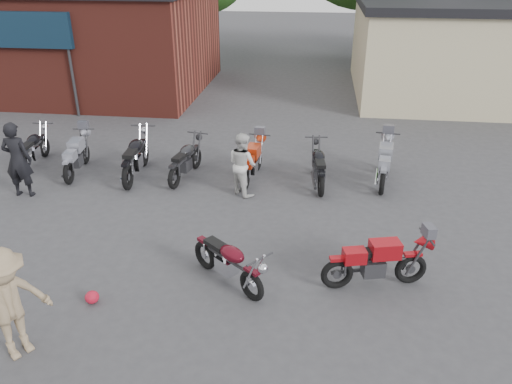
# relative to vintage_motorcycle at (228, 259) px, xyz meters

# --- Properties ---
(ground) EXTENTS (90.00, 90.00, 0.00)m
(ground) POSITION_rel_vintage_motorcycle_xyz_m (-0.54, -0.55, -0.52)
(ground) COLOR #3A3A3D
(brick_building) EXTENTS (12.00, 8.00, 4.00)m
(brick_building) POSITION_rel_vintage_motorcycle_xyz_m (-9.54, 13.45, 1.48)
(brick_building) COLOR maroon
(brick_building) RESTS_ON ground
(stucco_building) EXTENTS (10.00, 8.00, 3.50)m
(stucco_building) POSITION_rel_vintage_motorcycle_xyz_m (7.96, 14.45, 1.23)
(stucco_building) COLOR tan
(stucco_building) RESTS_ON ground
(vintage_motorcycle) EXTENTS (1.76, 1.61, 1.04)m
(vintage_motorcycle) POSITION_rel_vintage_motorcycle_xyz_m (0.00, 0.00, 0.00)
(vintage_motorcycle) COLOR #500A15
(vintage_motorcycle) RESTS_ON ground
(sportbike) EXTENTS (1.97, 1.05, 1.09)m
(sportbike) POSITION_rel_vintage_motorcycle_xyz_m (2.62, 0.29, 0.02)
(sportbike) COLOR #9F0D14
(sportbike) RESTS_ON ground
(helmet) EXTENTS (0.30, 0.30, 0.22)m
(helmet) POSITION_rel_vintage_motorcycle_xyz_m (-2.23, -0.83, -0.41)
(helmet) COLOR #B71329
(helmet) RESTS_ON ground
(person_dark) EXTENTS (0.71, 0.50, 1.88)m
(person_dark) POSITION_rel_vintage_motorcycle_xyz_m (-5.66, 2.96, 0.42)
(person_dark) COLOR black
(person_dark) RESTS_ON ground
(person_light) EXTENTS (0.96, 0.95, 1.57)m
(person_light) POSITION_rel_vintage_motorcycle_xyz_m (-0.32, 3.75, 0.26)
(person_light) COLOR silver
(person_light) RESTS_ON ground
(person_tan) EXTENTS (1.21, 1.34, 1.81)m
(person_tan) POSITION_rel_vintage_motorcycle_xyz_m (-2.80, -2.10, 0.38)
(person_tan) COLOR #967E5D
(person_tan) RESTS_ON ground
(row_bike_0) EXTENTS (0.80, 1.91, 1.08)m
(row_bike_0) POSITION_rel_vintage_motorcycle_xyz_m (-6.37, 4.80, 0.02)
(row_bike_0) COLOR black
(row_bike_0) RESTS_ON ground
(row_bike_1) EXTENTS (0.86, 1.94, 1.09)m
(row_bike_1) POSITION_rel_vintage_motorcycle_xyz_m (-4.94, 4.43, 0.02)
(row_bike_1) COLOR gray
(row_bike_1) RESTS_ON ground
(row_bike_2) EXTENTS (0.86, 2.19, 1.24)m
(row_bike_2) POSITION_rel_vintage_motorcycle_xyz_m (-3.27, 4.41, 0.10)
(row_bike_2) COLOR black
(row_bike_2) RESTS_ON ground
(row_bike_3) EXTENTS (0.94, 1.96, 1.09)m
(row_bike_3) POSITION_rel_vintage_motorcycle_xyz_m (-1.95, 4.51, 0.02)
(row_bike_3) COLOR #232326
(row_bike_3) RESTS_ON ground
(row_bike_4) EXTENTS (0.82, 1.91, 1.08)m
(row_bike_4) POSITION_rel_vintage_motorcycle_xyz_m (-0.20, 4.62, 0.02)
(row_bike_4) COLOR #B82F0F
(row_bike_4) RESTS_ON ground
(row_bike_5) EXTENTS (0.84, 1.96, 1.10)m
(row_bike_5) POSITION_rel_vintage_motorcycle_xyz_m (1.52, 4.54, 0.03)
(row_bike_5) COLOR black
(row_bike_5) RESTS_ON ground
(row_bike_6) EXTENTS (0.94, 2.08, 1.16)m
(row_bike_6) POSITION_rel_vintage_motorcycle_xyz_m (3.21, 4.88, 0.06)
(row_bike_6) COLOR gray
(row_bike_6) RESTS_ON ground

